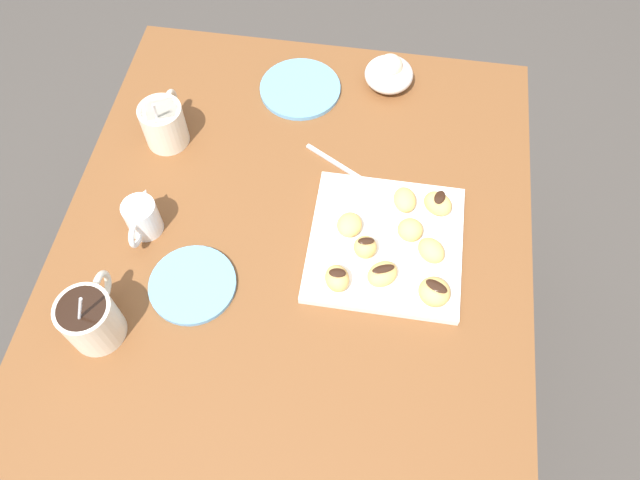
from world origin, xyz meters
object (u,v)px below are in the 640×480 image
at_px(beignet_4, 349,225).
at_px(beignet_6, 434,292).
at_px(ice_cream_bowl, 389,73).
at_px(beignet_7, 337,278).
at_px(coffee_mug_cream_right, 164,123).
at_px(saucer_sky_right, 193,285).
at_px(pastry_plate_square, 385,244).
at_px(beignet_1, 382,274).
at_px(beignet_5, 438,204).
at_px(saucer_sky_left, 300,89).
at_px(beignet_3, 410,230).
at_px(cream_pitcher_white, 142,216).
at_px(beignet_2, 405,200).
at_px(coffee_mug_cream_left, 91,318).
at_px(beignet_8, 431,250).
at_px(beignet_0, 365,246).
at_px(dining_table, 294,278).

xyz_separation_m(beignet_4, beignet_6, (-0.11, -0.16, 0.00)).
height_order(ice_cream_bowl, beignet_7, ice_cream_bowl).
bearing_deg(coffee_mug_cream_right, beignet_4, -113.36).
relative_size(ice_cream_bowl, saucer_sky_right, 0.67).
bearing_deg(beignet_6, pastry_plate_square, 42.59).
bearing_deg(beignet_1, beignet_5, -28.39).
distance_m(saucer_sky_left, beignet_3, 0.42).
bearing_deg(cream_pitcher_white, beignet_2, -76.48).
relative_size(cream_pitcher_white, beignet_2, 2.01).
bearing_deg(coffee_mug_cream_left, pastry_plate_square, -62.68).
bearing_deg(ice_cream_bowl, beignet_2, -169.41).
height_order(saucer_sky_left, beignet_4, beignet_4).
bearing_deg(saucer_sky_left, pastry_plate_square, -148.54).
bearing_deg(ice_cream_bowl, saucer_sky_right, 151.37).
bearing_deg(cream_pitcher_white, saucer_sky_left, -30.14).
relative_size(beignet_3, beignet_8, 0.87).
height_order(coffee_mug_cream_left, beignet_3, coffee_mug_cream_left).
distance_m(pastry_plate_square, beignet_1, 0.08).
bearing_deg(beignet_8, beignet_0, 94.66).
height_order(dining_table, beignet_8, beignet_8).
height_order(coffee_mug_cream_right, cream_pitcher_white, coffee_mug_cream_right).
relative_size(dining_table, coffee_mug_cream_right, 7.67).
bearing_deg(saucer_sky_right, beignet_6, -85.26).
distance_m(ice_cream_bowl, beignet_7, 0.49).
height_order(coffee_mug_cream_left, beignet_8, coffee_mug_cream_left).
distance_m(cream_pitcher_white, saucer_sky_left, 0.44).
bearing_deg(ice_cream_bowl, beignet_1, -175.94).
distance_m(ice_cream_bowl, saucer_sky_left, 0.19).
xyz_separation_m(cream_pitcher_white, beignet_8, (0.01, -0.51, -0.01)).
bearing_deg(coffee_mug_cream_right, cream_pitcher_white, -174.91).
relative_size(beignet_3, beignet_4, 0.91).
bearing_deg(beignet_0, beignet_6, -119.77).
height_order(coffee_mug_cream_right, beignet_3, coffee_mug_cream_right).
bearing_deg(beignet_5, coffee_mug_cream_right, 79.55).
xyz_separation_m(pastry_plate_square, beignet_0, (-0.03, 0.03, 0.03)).
xyz_separation_m(cream_pitcher_white, ice_cream_bowl, (0.42, -0.40, -0.01)).
bearing_deg(beignet_1, beignet_2, -9.02).
height_order(saucer_sky_right, beignet_0, beignet_0).
height_order(beignet_1, beignet_3, beignet_3).
distance_m(saucer_sky_left, beignet_5, 0.40).
height_order(saucer_sky_left, beignet_6, beignet_6).
xyz_separation_m(beignet_3, beignet_8, (-0.04, -0.04, -0.00)).
bearing_deg(beignet_1, saucer_sky_right, 99.77).
bearing_deg(saucer_sky_right, beignet_0, -69.95).
height_order(coffee_mug_cream_right, saucer_sky_left, coffee_mug_cream_right).
xyz_separation_m(dining_table, beignet_3, (0.05, -0.20, 0.16)).
relative_size(coffee_mug_cream_left, beignet_2, 2.81).
bearing_deg(beignet_5, saucer_sky_left, 48.08).
distance_m(saucer_sky_right, beignet_7, 0.25).
height_order(coffee_mug_cream_left, ice_cream_bowl, coffee_mug_cream_left).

